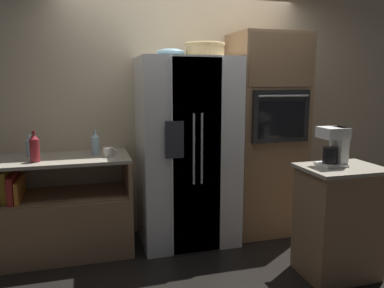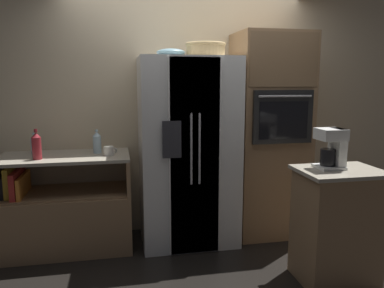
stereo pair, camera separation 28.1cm
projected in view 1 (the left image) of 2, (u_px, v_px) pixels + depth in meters
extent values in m
plane|color=black|center=(193.00, 240.00, 3.90)|extent=(20.00, 20.00, 0.00)
cube|color=beige|center=(182.00, 103.00, 4.05)|extent=(12.00, 0.06, 2.80)
cube|color=#93704C|center=(66.00, 224.00, 3.58)|extent=(1.22, 0.64, 0.56)
cube|color=#93704C|center=(64.00, 195.00, 3.53)|extent=(1.17, 0.59, 0.02)
cube|color=#93704C|center=(127.00, 174.00, 3.66)|extent=(0.04, 0.64, 0.34)
cube|color=#ADA38E|center=(62.00, 159.00, 3.47)|extent=(1.22, 0.64, 0.03)
cube|color=black|center=(1.00, 189.00, 3.34)|extent=(0.04, 0.32, 0.20)
cube|color=gold|center=(7.00, 185.00, 3.35)|extent=(0.05, 0.36, 0.28)
cube|color=#B72D28|center=(14.00, 186.00, 3.36)|extent=(0.05, 0.46, 0.24)
cube|color=orange|center=(20.00, 188.00, 3.38)|extent=(0.03, 0.46, 0.19)
cube|color=white|center=(187.00, 152.00, 3.76)|extent=(0.95, 0.69, 1.86)
cube|color=white|center=(196.00, 159.00, 3.42)|extent=(0.47, 0.02, 1.82)
cube|color=white|center=(198.00, 159.00, 3.42)|extent=(0.47, 0.02, 1.82)
cylinder|color=#B2B2B7|center=(194.00, 149.00, 3.37)|extent=(0.02, 0.02, 0.65)
cylinder|color=#B2B2B7|center=(202.00, 149.00, 3.39)|extent=(0.02, 0.02, 0.65)
cube|color=#2D2D33|center=(175.00, 140.00, 3.32)|extent=(0.17, 0.01, 0.33)
cube|color=#93704C|center=(265.00, 135.00, 4.02)|extent=(0.74, 0.61, 2.11)
cube|color=black|center=(281.00, 116.00, 3.67)|extent=(0.61, 0.04, 0.52)
cube|color=black|center=(282.00, 120.00, 3.66)|extent=(0.50, 0.01, 0.36)
cylinder|color=#B2B2B7|center=(284.00, 96.00, 3.61)|extent=(0.53, 0.02, 0.02)
cube|color=olive|center=(283.00, 60.00, 3.60)|extent=(0.69, 0.01, 0.51)
cube|color=#93704C|center=(338.00, 223.00, 3.14)|extent=(0.60, 0.46, 0.91)
cube|color=#ADA38E|center=(342.00, 168.00, 3.06)|extent=(0.65, 0.50, 0.03)
cylinder|color=tan|center=(205.00, 51.00, 3.59)|extent=(0.37, 0.37, 0.12)
torus|color=tan|center=(205.00, 44.00, 3.58)|extent=(0.39, 0.39, 0.03)
ellipsoid|color=#668C99|center=(171.00, 52.00, 3.52)|extent=(0.27, 0.27, 0.07)
cylinder|color=silver|center=(30.00, 148.00, 3.51)|extent=(0.07, 0.07, 0.15)
cone|color=silver|center=(29.00, 139.00, 3.49)|extent=(0.07, 0.07, 0.04)
cylinder|color=silver|center=(29.00, 136.00, 3.49)|extent=(0.02, 0.02, 0.02)
cylinder|color=silver|center=(95.00, 146.00, 3.60)|extent=(0.08, 0.08, 0.17)
cone|color=silver|center=(95.00, 135.00, 3.58)|extent=(0.08, 0.08, 0.04)
cylinder|color=silver|center=(95.00, 132.00, 3.58)|extent=(0.03, 0.03, 0.02)
cylinder|color=maroon|center=(35.00, 151.00, 3.27)|extent=(0.08, 0.08, 0.20)
cone|color=maroon|center=(34.00, 137.00, 3.25)|extent=(0.08, 0.08, 0.05)
cylinder|color=maroon|center=(33.00, 132.00, 3.24)|extent=(0.03, 0.03, 0.03)
cylinder|color=silver|center=(108.00, 152.00, 3.50)|extent=(0.09, 0.09, 0.09)
torus|color=silver|center=(114.00, 152.00, 3.51)|extent=(0.06, 0.01, 0.06)
cube|color=white|center=(331.00, 164.00, 3.08)|extent=(0.20, 0.20, 0.02)
cylinder|color=black|center=(330.00, 155.00, 3.07)|extent=(0.12, 0.12, 0.13)
cube|color=white|center=(339.00, 146.00, 3.08)|extent=(0.07, 0.17, 0.32)
cube|color=white|center=(333.00, 133.00, 3.04)|extent=(0.20, 0.20, 0.09)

